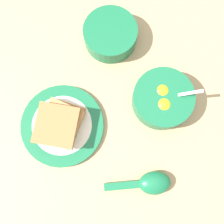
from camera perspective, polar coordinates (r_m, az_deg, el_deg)
The scene contains 6 objects.
ground_plane at distance 0.64m, azimuth -3.13°, elevation 1.35°, with size 3.00×3.00×0.00m, color tan.
egg_bowl at distance 0.62m, azimuth 10.94°, elevation 2.81°, with size 0.15×0.14×0.08m.
toast_plate at distance 0.63m, azimuth -10.76°, elevation -2.89°, with size 0.20×0.20×0.01m.
toast_sandwich at distance 0.60m, azimuth -11.35°, elevation -2.49°, with size 0.13×0.13×0.05m.
soup_spoon at distance 0.61m, azimuth 8.28°, elevation -15.10°, with size 0.15×0.06×0.03m.
congee_bowl at distance 0.67m, azimuth -0.36°, elevation 16.53°, with size 0.13×0.13×0.05m.
Camera 1 is at (0.01, -0.13, 0.62)m, focal length 42.00 mm.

